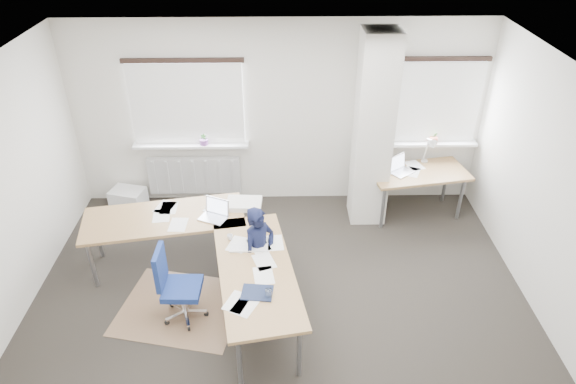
{
  "coord_description": "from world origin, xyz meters",
  "views": [
    {
      "loc": [
        0.01,
        -4.43,
        4.41
      ],
      "look_at": [
        0.11,
        0.9,
        1.08
      ],
      "focal_mm": 32.0,
      "sensor_mm": 36.0,
      "label": 1
    }
  ],
  "objects_px": {
    "desk_main": "(211,242)",
    "task_chair": "(181,299)",
    "person": "(260,253)",
    "desk_side": "(418,174)"
  },
  "relations": [
    {
      "from": "task_chair",
      "to": "desk_main",
      "type": "bearing_deg",
      "value": 58.19
    },
    {
      "from": "desk_main",
      "to": "task_chair",
      "type": "height_order",
      "value": "same"
    },
    {
      "from": "desk_side",
      "to": "desk_main",
      "type": "bearing_deg",
      "value": -160.92
    },
    {
      "from": "desk_side",
      "to": "task_chair",
      "type": "xyz_separation_m",
      "value": [
        -3.16,
        -2.08,
        -0.42
      ]
    },
    {
      "from": "desk_main",
      "to": "person",
      "type": "distance_m",
      "value": 0.59
    },
    {
      "from": "task_chair",
      "to": "person",
      "type": "bearing_deg",
      "value": 24.77
    },
    {
      "from": "desk_side",
      "to": "person",
      "type": "xyz_separation_m",
      "value": [
        -2.26,
        -1.69,
        -0.07
      ]
    },
    {
      "from": "person",
      "to": "desk_side",
      "type": "bearing_deg",
      "value": -8.67
    },
    {
      "from": "desk_main",
      "to": "person",
      "type": "relative_size",
      "value": 2.3
    },
    {
      "from": "task_chair",
      "to": "person",
      "type": "relative_size",
      "value": 0.79
    }
  ]
}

